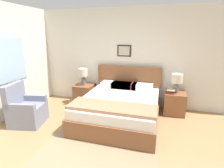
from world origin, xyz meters
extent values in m
plane|color=#99754C|center=(0.00, 0.00, 0.00)|extent=(16.00, 16.00, 0.00)
cube|color=silver|center=(0.00, 2.64, 1.30)|extent=(7.07, 0.06, 2.60)
cube|color=black|center=(0.05, 2.59, 1.49)|extent=(0.37, 0.02, 0.30)
cube|color=#B2A893|center=(0.05, 2.58, 1.49)|extent=(0.30, 0.00, 0.24)
cube|color=silver|center=(-2.36, 1.30, 1.30)|extent=(0.06, 5.01, 2.60)
cube|color=#9EBCDB|center=(-2.32, 0.99, 1.35)|extent=(0.02, 1.23, 0.99)
cube|color=#897556|center=(0.12, 0.28, 0.00)|extent=(2.01, 1.96, 0.01)
cube|color=brown|center=(0.19, 1.54, 0.14)|extent=(1.71, 2.01, 0.28)
cube|color=brown|center=(0.19, 0.57, 0.32)|extent=(1.71, 0.06, 0.08)
cube|color=white|center=(0.19, 1.54, 0.42)|extent=(1.65, 1.93, 0.28)
cube|color=brown|center=(0.19, 2.52, 0.83)|extent=(1.71, 0.06, 0.55)
cube|color=#9E7051|center=(0.19, 0.92, 0.59)|extent=(1.68, 0.56, 0.06)
cube|color=white|center=(-0.22, 2.29, 0.63)|extent=(0.52, 0.32, 0.14)
cube|color=white|center=(0.61, 2.29, 0.63)|extent=(0.52, 0.32, 0.14)
cube|color=#9E2D33|center=(0.19, 2.29, 0.63)|extent=(0.52, 0.32, 0.14)
cube|color=#9E2D33|center=(0.07, 2.29, 0.63)|extent=(0.52, 0.32, 0.14)
cube|color=gray|center=(-1.70, 0.84, 0.22)|extent=(0.76, 0.76, 0.43)
cube|color=gray|center=(-1.96, 0.78, 0.67)|extent=(0.25, 0.65, 0.48)
cube|color=gray|center=(-1.76, 1.10, 0.50)|extent=(0.65, 0.23, 0.14)
cube|color=gray|center=(-1.64, 0.57, 0.50)|extent=(0.65, 0.23, 0.14)
cube|color=brown|center=(-1.02, 2.30, 0.27)|extent=(0.50, 0.52, 0.55)
sphere|color=#332D28|center=(-1.02, 2.03, 0.43)|extent=(0.02, 0.02, 0.02)
cube|color=brown|center=(1.41, 2.30, 0.27)|extent=(0.50, 0.52, 0.55)
sphere|color=#332D28|center=(1.41, 2.03, 0.43)|extent=(0.02, 0.02, 0.02)
cylinder|color=slate|center=(-1.04, 2.29, 0.64)|extent=(0.13, 0.13, 0.19)
cylinder|color=slate|center=(-1.04, 2.29, 0.77)|extent=(0.02, 0.02, 0.06)
cylinder|color=beige|center=(-1.04, 2.29, 0.91)|extent=(0.26, 0.26, 0.22)
cylinder|color=slate|center=(1.41, 2.29, 0.64)|extent=(0.13, 0.13, 0.19)
cylinder|color=slate|center=(1.41, 2.29, 0.77)|extent=(0.02, 0.02, 0.06)
cylinder|color=beige|center=(1.41, 2.29, 0.91)|extent=(0.26, 0.26, 0.22)
cube|color=#B7332D|center=(1.30, 2.25, 0.56)|extent=(0.21, 0.24, 0.03)
cube|color=#232328|center=(1.30, 2.25, 0.60)|extent=(0.23, 0.21, 0.04)
cube|color=beige|center=(1.30, 2.25, 0.63)|extent=(0.21, 0.28, 0.03)
camera|label=1|loc=(1.06, -2.02, 1.91)|focal=28.00mm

